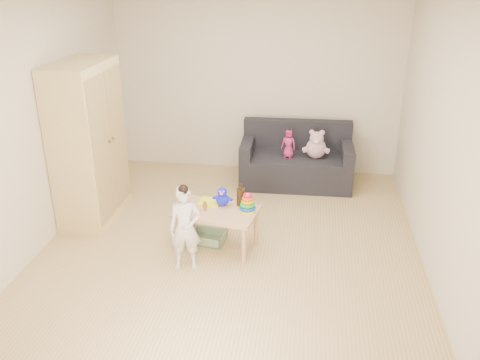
% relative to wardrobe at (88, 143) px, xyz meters
% --- Properties ---
extents(room, '(4.50, 4.50, 4.50)m').
position_rel_wardrobe_xyz_m(room, '(1.73, -0.43, 0.38)').
color(room, tan).
rests_on(room, ground).
extents(wardrobe, '(0.51, 1.02, 1.84)m').
position_rel_wardrobe_xyz_m(wardrobe, '(0.00, 0.00, 0.00)').
color(wardrobe, '#EAC880').
rests_on(wardrobe, ground).
extents(sofa, '(1.51, 0.78, 0.42)m').
position_rel_wardrobe_xyz_m(sofa, '(2.34, 1.28, -0.71)').
color(sofa, black).
rests_on(sofa, ground).
extents(play_table, '(0.92, 0.67, 0.44)m').
position_rel_wardrobe_xyz_m(play_table, '(1.59, -0.53, -0.70)').
color(play_table, tan).
rests_on(play_table, ground).
extents(storage_bin, '(0.40, 0.32, 0.11)m').
position_rel_wardrobe_xyz_m(storage_bin, '(1.47, -0.43, -0.87)').
color(storage_bin, gray).
rests_on(storage_bin, ground).
extents(toddler, '(0.35, 0.27, 0.85)m').
position_rel_wardrobe_xyz_m(toddler, '(1.35, -0.94, -0.50)').
color(toddler, silver).
rests_on(toddler, ground).
extents(pink_bear, '(0.30, 0.26, 0.33)m').
position_rel_wardrobe_xyz_m(pink_bear, '(2.60, 1.24, -0.34)').
color(pink_bear, '#CA95A5').
rests_on(pink_bear, sofa).
extents(doll, '(0.21, 0.17, 0.37)m').
position_rel_wardrobe_xyz_m(doll, '(2.23, 1.20, -0.32)').
color(doll, '#B92265').
rests_on(doll, sofa).
extents(ring_stacker, '(0.17, 0.17, 0.20)m').
position_rel_wardrobe_xyz_m(ring_stacker, '(1.91, -0.50, -0.40)').
color(ring_stacker, '#FFF80D').
rests_on(ring_stacker, play_table).
extents(brown_bottle, '(0.09, 0.09, 0.25)m').
position_rel_wardrobe_xyz_m(brown_bottle, '(1.82, -0.38, -0.38)').
color(brown_bottle, black).
rests_on(brown_bottle, play_table).
extents(blue_plush, '(0.22, 0.20, 0.21)m').
position_rel_wardrobe_xyz_m(blue_plush, '(1.63, -0.40, -0.37)').
color(blue_plush, '#1C20FC').
rests_on(blue_plush, play_table).
extents(wooden_figure, '(0.05, 0.04, 0.11)m').
position_rel_wardrobe_xyz_m(wooden_figure, '(1.47, -0.56, -0.42)').
color(wooden_figure, brown).
rests_on(wooden_figure, play_table).
extents(yellow_book, '(0.23, 0.23, 0.02)m').
position_rel_wardrobe_xyz_m(yellow_book, '(1.48, -0.36, -0.47)').
color(yellow_book, '#ECFB1A').
rests_on(yellow_book, play_table).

